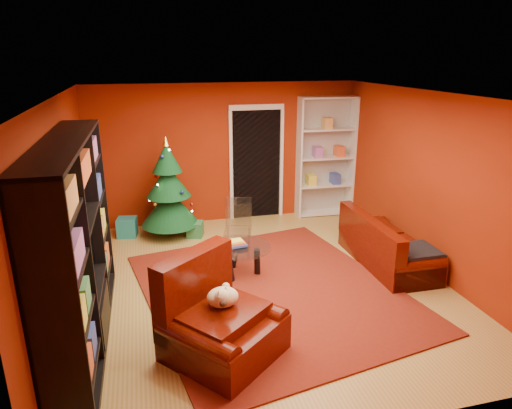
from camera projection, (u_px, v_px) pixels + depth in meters
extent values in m
cube|color=#A3843D|center=(263.00, 285.00, 6.45)|extent=(5.00, 5.50, 0.05)
cube|color=silver|center=(264.00, 93.00, 5.62)|extent=(5.00, 5.50, 0.05)
cube|color=maroon|center=(225.00, 153.00, 8.59)|extent=(5.00, 0.05, 2.60)
cube|color=maroon|center=(60.00, 211.00, 5.45)|extent=(0.05, 5.50, 2.60)
cube|color=maroon|center=(431.00, 183.00, 6.62)|extent=(0.05, 5.50, 2.60)
cube|color=maroon|center=(272.00, 290.00, 6.24)|extent=(3.84, 4.28, 0.02)
cube|color=teal|center=(127.00, 227.00, 8.08)|extent=(0.37, 0.37, 0.33)
cube|color=#266E3E|center=(195.00, 229.00, 8.07)|extent=(0.34, 0.34, 0.27)
cube|color=maroon|center=(184.00, 220.00, 8.60)|extent=(0.23, 0.23, 0.22)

